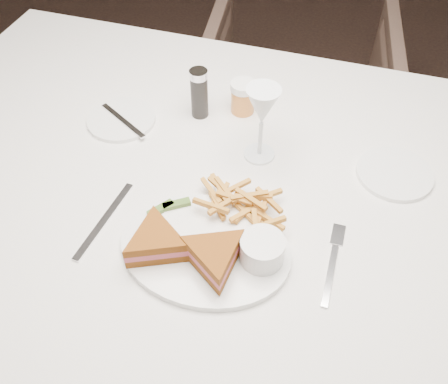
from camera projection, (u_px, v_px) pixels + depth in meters
ground at (313, 317)px, 1.66m from camera, size 5.00×5.00×0.00m
table at (231, 288)px, 1.30m from camera, size 1.68×1.16×0.75m
chair_far at (295, 96)px, 1.90m from camera, size 0.78×0.75×0.70m
table_setting at (224, 198)px, 0.96m from camera, size 0.79×0.58×0.18m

